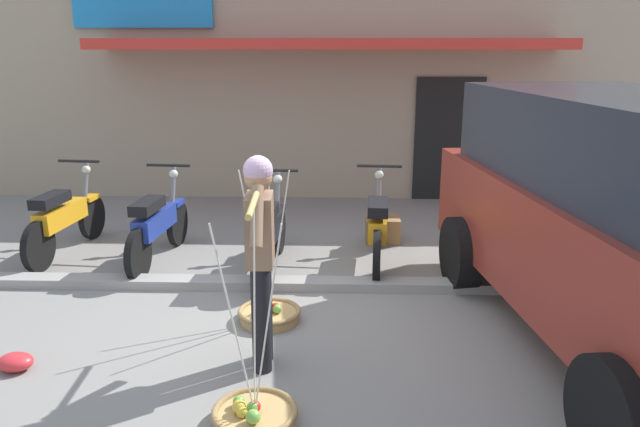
{
  "coord_description": "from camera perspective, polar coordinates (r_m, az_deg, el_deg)",
  "views": [
    {
      "loc": [
        0.57,
        -5.16,
        2.45
      ],
      "look_at": [
        0.39,
        0.6,
        0.85
      ],
      "focal_mm": 33.57,
      "sensor_mm": 36.0,
      "label": 1
    }
  ],
  "objects": [
    {
      "name": "ground_plane",
      "position": [
        5.74,
        -4.16,
        -9.8
      ],
      "size": [
        90.0,
        90.0,
        0.0
      ],
      "primitive_type": "plane",
      "color": "gray"
    },
    {
      "name": "sidewalk_curb",
      "position": [
        6.36,
        -3.53,
        -6.69
      ],
      "size": [
        20.0,
        0.24,
        0.1
      ],
      "primitive_type": "cube",
      "color": "gray",
      "rests_on": "ground"
    },
    {
      "name": "fruit_vendor",
      "position": [
        4.57,
        -5.72,
        -3.38
      ],
      "size": [
        0.22,
        1.58,
        1.7
      ],
      "color": "black",
      "rests_on": "ground"
    },
    {
      "name": "fruit_basket_left_side",
      "position": [
        5.63,
        -4.87,
        -9.42
      ],
      "size": [
        0.59,
        0.59,
        1.45
      ],
      "color": "tan",
      "rests_on": "ground"
    },
    {
      "name": "fruit_basket_right_side",
      "position": [
        4.26,
        -6.29,
        -18.46
      ],
      "size": [
        0.59,
        0.59,
        1.45
      ],
      "color": "tan",
      "rests_on": "ground"
    },
    {
      "name": "motorcycle_nearest_shop",
      "position": [
        7.87,
        -23.19,
        -0.45
      ],
      "size": [
        0.54,
        1.82,
        1.09
      ],
      "color": "black",
      "rests_on": "ground"
    },
    {
      "name": "motorcycle_second_in_row",
      "position": [
        7.23,
        -15.25,
        -1.07
      ],
      "size": [
        0.54,
        1.82,
        1.09
      ],
      "color": "black",
      "rests_on": "ground"
    },
    {
      "name": "motorcycle_third_in_row",
      "position": [
        6.71,
        -4.85,
        -1.85
      ],
      "size": [
        0.54,
        1.82,
        1.09
      ],
      "color": "black",
      "rests_on": "ground"
    },
    {
      "name": "motorcycle_end_of_row",
      "position": [
        6.96,
        5.52,
        -1.22
      ],
      "size": [
        0.54,
        1.82,
        1.09
      ],
      "color": "black",
      "rests_on": "ground"
    },
    {
      "name": "parked_truck",
      "position": [
        5.4,
        28.08,
        -0.49
      ],
      "size": [
        2.56,
        4.98,
        2.1
      ],
      "color": "maroon",
      "rests_on": "ground"
    },
    {
      "name": "storefront_building",
      "position": [
        12.31,
        1.08,
        13.92
      ],
      "size": [
        13.0,
        6.0,
        4.2
      ],
      "color": "tan",
      "rests_on": "ground"
    },
    {
      "name": "plastic_litter_bag",
      "position": [
        5.4,
        -27.04,
        -12.49
      ],
      "size": [
        0.28,
        0.22,
        0.14
      ],
      "primitive_type": "ellipsoid",
      "color": "red",
      "rests_on": "ground"
    },
    {
      "name": "wooden_crate",
      "position": [
        7.84,
        5.98,
        -1.54
      ],
      "size": [
        0.44,
        0.36,
        0.32
      ],
      "primitive_type": "cube",
      "color": "olive",
      "rests_on": "ground"
    }
  ]
}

